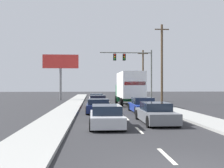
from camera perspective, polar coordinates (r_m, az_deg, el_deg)
ground_plane at (r=32.11m, az=0.02°, el=-4.36°), size 140.00×140.00×0.00m
sidewalk_right at (r=27.93m, az=10.41°, el=-4.80°), size 2.23×80.00×0.14m
sidewalk_left at (r=27.13m, az=-9.10°, el=-4.94°), size 2.23×80.00×0.14m
lane_markings at (r=31.22m, az=0.14°, el=-4.46°), size 0.14×57.00×0.01m
car_white at (r=35.17m, az=-3.30°, el=-3.07°), size 1.97×4.69×1.23m
car_maroon at (r=28.93m, az=-2.99°, el=-3.66°), size 1.96×4.36×1.24m
car_navy at (r=22.54m, az=-2.89°, el=-4.70°), size 2.00×4.11×1.16m
car_silver at (r=15.13m, az=-1.22°, el=-6.77°), size 1.84×4.58×1.18m
box_truck at (r=30.90m, az=3.63°, el=-0.56°), size 2.62×8.23×3.72m
car_blue at (r=23.16m, az=6.42°, el=-4.51°), size 1.97×4.55×1.25m
car_gray at (r=16.70m, az=9.10°, el=-6.12°), size 1.84×4.66×1.23m
traffic_signal_mast at (r=39.67m, az=3.97°, el=4.52°), size 7.58×0.69×7.46m
utility_pole_mid at (r=34.75m, az=10.37°, el=4.35°), size 1.80×0.28×9.89m
utility_pole_far at (r=47.94m, az=6.49°, el=2.18°), size 1.80×0.28×8.45m
roadside_billboard at (r=42.90m, az=-10.68°, el=3.65°), size 5.49×0.36×7.05m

